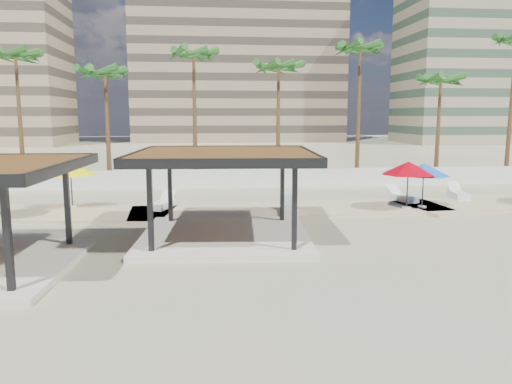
# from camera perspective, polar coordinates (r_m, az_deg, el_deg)

# --- Properties ---
(ground) EXTENTS (200.00, 200.00, 0.00)m
(ground) POSITION_cam_1_polar(r_m,az_deg,el_deg) (18.39, 1.57, -6.55)
(ground) COLOR tan
(ground) RESTS_ON ground
(promenade) EXTENTS (44.45, 7.97, 0.24)m
(promenade) POSITION_cam_1_polar(r_m,az_deg,el_deg) (26.06, 3.76, -1.84)
(promenade) COLOR #C6B284
(promenade) RESTS_ON ground
(boundary_wall) EXTENTS (56.00, 0.30, 1.20)m
(boundary_wall) POSITION_cam_1_polar(r_m,az_deg,el_deg) (33.93, -1.91, 1.59)
(boundary_wall) COLOR silver
(boundary_wall) RESTS_ON ground
(building_mid) EXTENTS (38.00, 16.00, 30.40)m
(building_mid) POSITION_cam_1_polar(r_m,az_deg,el_deg) (96.24, -2.14, 14.43)
(building_mid) COLOR #847259
(building_mid) RESTS_ON ground
(building_east) EXTENTS (32.00, 15.00, 36.40)m
(building_east) POSITION_cam_1_polar(r_m,az_deg,el_deg) (98.33, 25.95, 15.21)
(building_east) COLOR gray
(building_east) RESTS_ON ground
(pavilion_central) EXTENTS (7.33, 7.33, 3.48)m
(pavilion_central) POSITION_cam_1_polar(r_m,az_deg,el_deg) (19.59, -3.61, 0.61)
(pavilion_central) COLOR beige
(pavilion_central) RESTS_ON ground
(umbrella_b) EXTENTS (3.40, 3.40, 2.31)m
(umbrella_b) POSITION_cam_1_polar(r_m,az_deg,el_deg) (26.90, -20.45, 2.50)
(umbrella_b) COLOR beige
(umbrella_b) RESTS_ON promenade
(umbrella_c) EXTENTS (2.74, 2.74, 2.39)m
(umbrella_c) POSITION_cam_1_polar(r_m,az_deg,el_deg) (25.96, 17.02, 2.61)
(umbrella_c) COLOR beige
(umbrella_c) RESTS_ON promenade
(umbrella_d) EXTENTS (3.09, 3.09, 2.27)m
(umbrella_d) POSITION_cam_1_polar(r_m,az_deg,el_deg) (26.55, 18.63, 2.44)
(umbrella_d) COLOR beige
(umbrella_d) RESTS_ON promenade
(lounger_a) EXTENTS (1.32, 2.24, 0.81)m
(lounger_a) POSITION_cam_1_polar(r_m,az_deg,el_deg) (25.85, -10.58, -1.35)
(lounger_a) COLOR silver
(lounger_a) RESTS_ON promenade
(lounger_b) EXTENTS (0.88, 2.13, 0.79)m
(lounger_b) POSITION_cam_1_polar(r_m,az_deg,el_deg) (24.19, 3.86, -1.92)
(lounger_b) COLOR silver
(lounger_b) RESTS_ON promenade
(lounger_c) EXTENTS (1.24, 2.21, 0.80)m
(lounger_c) POSITION_cam_1_polar(r_m,az_deg,el_deg) (28.63, 16.29, -0.58)
(lounger_c) COLOR silver
(lounger_c) RESTS_ON promenade
(lounger_d) EXTENTS (1.04, 2.24, 0.82)m
(lounger_d) POSITION_cam_1_polar(r_m,az_deg,el_deg) (30.77, 22.08, -0.23)
(lounger_d) COLOR silver
(lounger_d) RESTS_ON promenade
(palm_b) EXTENTS (3.00, 3.00, 9.69)m
(palm_b) POSITION_cam_1_polar(r_m,az_deg,el_deg) (38.60, -25.77, 13.36)
(palm_b) COLOR brown
(palm_b) RESTS_ON ground
(palm_c) EXTENTS (3.00, 3.00, 8.53)m
(palm_c) POSITION_cam_1_polar(r_m,az_deg,el_deg) (36.39, -16.85, 12.46)
(palm_c) COLOR brown
(palm_c) RESTS_ON ground
(palm_d) EXTENTS (3.00, 3.00, 9.93)m
(palm_d) POSITION_cam_1_polar(r_m,az_deg,el_deg) (36.69, -7.15, 14.80)
(palm_d) COLOR brown
(palm_d) RESTS_ON ground
(palm_e) EXTENTS (3.00, 3.00, 9.05)m
(palm_e) POSITION_cam_1_polar(r_m,az_deg,el_deg) (36.49, 2.60, 13.57)
(palm_e) COLOR brown
(palm_e) RESTS_ON ground
(palm_f) EXTENTS (3.00, 3.00, 10.43)m
(palm_f) POSITION_cam_1_polar(r_m,az_deg,el_deg) (38.15, 11.84, 15.15)
(palm_f) COLOR brown
(palm_f) RESTS_ON ground
(palm_g) EXTENTS (3.00, 3.00, 8.23)m
(palm_g) POSITION_cam_1_polar(r_m,az_deg,el_deg) (39.81, 20.35, 11.54)
(palm_g) COLOR brown
(palm_g) RESTS_ON ground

